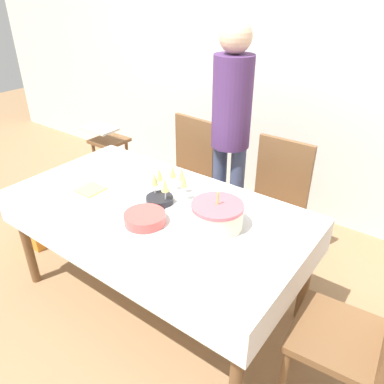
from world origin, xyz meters
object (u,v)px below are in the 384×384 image
at_px(dining_chair_far_left, 186,172).
at_px(champagne_tray, 170,184).
at_px(person_standing, 231,119).
at_px(high_chair, 108,148).
at_px(dining_chair_right_end, 363,331).
at_px(gift_bag, 34,229).
at_px(plate_stack_main, 145,218).
at_px(dining_chair_far_right, 274,201).
at_px(plate_stack_dessert, 160,200).
at_px(birthday_cake, 217,215).

distance_m(dining_chair_far_left, champagne_tray, 0.84).
distance_m(person_standing, high_chair, 1.41).
height_order(dining_chair_right_end, gift_bag, dining_chair_right_end).
bearing_deg(high_chair, dining_chair_right_end, -17.58).
relative_size(person_standing, gift_bag, 5.78).
distance_m(champagne_tray, gift_bag, 1.41).
xyz_separation_m(champagne_tray, plate_stack_main, (0.07, -0.29, -0.06)).
height_order(dining_chair_far_right, plate_stack_dessert, dining_chair_far_right).
bearing_deg(birthday_cake, plate_stack_dessert, -179.69).
distance_m(dining_chair_far_left, person_standing, 0.62).
bearing_deg(plate_stack_dessert, dining_chair_right_end, -1.20).
xyz_separation_m(dining_chair_far_left, gift_bag, (-0.81, -0.95, -0.37)).
distance_m(dining_chair_right_end, plate_stack_dessert, 1.23).
bearing_deg(high_chair, dining_chair_far_left, -0.95).
xyz_separation_m(dining_chair_far_right, gift_bag, (-1.59, -0.95, -0.37)).
bearing_deg(dining_chair_far_right, dining_chair_right_end, -44.10).
relative_size(plate_stack_main, gift_bag, 0.78).
bearing_deg(high_chair, gift_bag, -81.57).
bearing_deg(gift_bag, high_chair, 98.43).
bearing_deg(plate_stack_main, gift_bag, 179.07).
height_order(champagne_tray, gift_bag, champagne_tray).
bearing_deg(dining_chair_far_left, gift_bag, -130.37).
relative_size(dining_chair_far_left, high_chair, 1.32).
height_order(birthday_cake, gift_bag, birthday_cake).
bearing_deg(dining_chair_right_end, gift_bag, -176.29).
relative_size(plate_stack_dessert, high_chair, 0.22).
xyz_separation_m(dining_chair_far_left, birthday_cake, (0.80, -0.76, 0.29)).
relative_size(dining_chair_far_right, plate_stack_dessert, 5.89).
bearing_deg(plate_stack_main, high_chair, 145.21).
relative_size(champagne_tray, high_chair, 0.42).
bearing_deg(dining_chair_far_left, dining_chair_far_right, 0.03).
bearing_deg(plate_stack_dessert, gift_bag, -171.43).
relative_size(dining_chair_far_right, gift_bag, 3.26).
xyz_separation_m(champagne_tray, gift_bag, (-1.21, -0.27, -0.67)).
bearing_deg(birthday_cake, dining_chair_far_right, 91.08).
relative_size(plate_stack_dessert, gift_bag, 0.55).
height_order(plate_stack_main, gift_bag, plate_stack_main).
relative_size(champagne_tray, plate_stack_dessert, 1.85).
bearing_deg(plate_stack_dessert, champagne_tray, 87.68).
bearing_deg(plate_stack_dessert, dining_chair_far_right, 63.33).
relative_size(dining_chair_right_end, gift_bag, 3.26).
relative_size(dining_chair_far_left, dining_chair_right_end, 1.00).
distance_m(champagne_tray, plate_stack_dessert, 0.11).
xyz_separation_m(dining_chair_far_right, champagne_tray, (-0.38, -0.68, 0.31)).
xyz_separation_m(person_standing, gift_bag, (-1.16, -1.02, -0.87)).
height_order(champagne_tray, person_standing, person_standing).
bearing_deg(champagne_tray, birthday_cake, -12.64).
distance_m(champagne_tray, high_chair, 1.55).
distance_m(birthday_cake, high_chair, 1.94).
distance_m(dining_chair_far_left, high_chair, 0.95).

